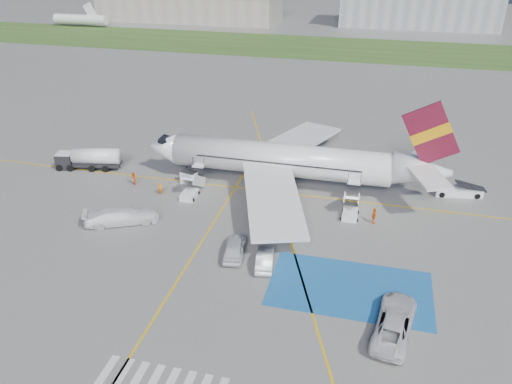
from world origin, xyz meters
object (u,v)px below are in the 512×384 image
gpu_cart (189,178)px  belt_loader (458,191)px  van_white_a (395,319)px  van_white_b (121,214)px  airliner (292,161)px  car_silver_a (234,247)px  car_silver_b (265,259)px  fuel_tanker (89,160)px

gpu_cart → belt_loader: belt_loader is taller
van_white_a → van_white_b: (-28.10, 9.50, 0.03)m
airliner → van_white_a: bearing=-61.4°
gpu_cart → airliner: bearing=24.3°
car_silver_a → van_white_b: van_white_b is taller
airliner → car_silver_b: size_ratio=8.38×
fuel_tanker → van_white_a: (38.61, -20.98, -0.07)m
car_silver_a → van_white_b: 13.50m
belt_loader → van_white_a: (-7.24, -24.91, 0.68)m
belt_loader → van_white_a: 25.95m
fuel_tanker → van_white_a: 43.94m
airliner → car_silver_a: 15.98m
gpu_cart → car_silver_a: 16.46m
airliner → car_silver_a: size_ratio=7.49×
gpu_cart → van_white_a: bearing=-25.3°
car_silver_b → fuel_tanker: bearing=-38.4°
van_white_a → car_silver_b: bearing=-18.2°
van_white_a → fuel_tanker: bearing=-19.9°
car_silver_a → car_silver_b: size_ratio=1.12×
gpu_cart → belt_loader: bearing=22.6°
car_silver_b → van_white_b: 16.83m
belt_loader → van_white_a: van_white_a is taller
airliner → van_white_a: (12.19, -22.34, -2.28)m
fuel_tanker → van_white_b: bearing=-58.6°
car_silver_b → van_white_a: van_white_a is taller
van_white_a → van_white_b: van_white_b is taller
gpu_cart → van_white_a: van_white_a is taller
car_silver_b → van_white_b: van_white_b is taller
gpu_cart → belt_loader: 32.15m
van_white_a → airliner: bearing=-52.8°
fuel_tanker → van_white_b: (10.51, -11.49, -0.04)m
airliner → fuel_tanker: (-26.42, -1.36, -2.22)m
airliner → car_silver_b: 16.68m
airliner → fuel_tanker: size_ratio=4.36×
fuel_tanker → van_white_a: fuel_tanker is taller
van_white_b → belt_loader: bearing=-92.0°
fuel_tanker → belt_loader: 46.03m
car_silver_a → car_silver_b: car_silver_a is taller
belt_loader → van_white_a: size_ratio=1.00×
van_white_b → car_silver_a: bearing=-127.1°
airliner → belt_loader: (19.43, 2.57, -2.97)m
fuel_tanker → gpu_cart: fuel_tanker is taller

